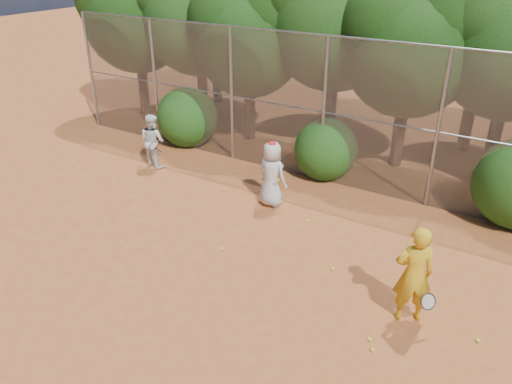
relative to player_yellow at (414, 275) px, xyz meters
The scene contains 20 objects.
ground 3.34m from the player_yellow, 152.72° to the right, with size 80.00×80.00×0.00m, color #994D22.
fence_back 5.53m from the player_yellow, 123.19° to the left, with size 20.05×0.09×4.03m.
tree_0 14.25m from the player_yellow, 151.87° to the left, with size 4.38×3.81×6.00m.
tree_1 12.49m from the player_yellow, 144.14° to the left, with size 4.64×4.03×6.35m.
tree_2 10.03m from the player_yellow, 138.88° to the left, with size 3.99×3.47×5.47m.
tree_3 9.44m from the player_yellow, 122.96° to the left, with size 4.89×4.26×6.70m.
tree_4 7.68m from the player_yellow, 108.71° to the left, with size 4.19×3.64×5.73m.
tree_11 9.75m from the player_yellow, 94.90° to the left, with size 4.64×4.03×6.35m.
bush_0 10.08m from the player_yellow, 151.35° to the left, with size 2.00×2.00×2.00m, color #174110.
bush_1 6.18m from the player_yellow, 128.51° to the left, with size 1.80×1.80×1.80m, color #174110.
player_yellow is the anchor object (origin of this frame).
player_teen 4.96m from the player_yellow, 149.67° to the left, with size 0.91×0.67×1.73m.
player_white 9.00m from the player_yellow, 161.83° to the left, with size 0.90×0.80×1.61m.
ball_0 2.06m from the player_yellow, 160.00° to the left, with size 0.07×0.07×0.07m, color #C5DB27.
ball_1 1.54m from the player_yellow, ahead, with size 0.07×0.07×0.07m, color #C5DB27.
ball_2 1.35m from the player_yellow, 111.89° to the right, with size 0.07×0.07×0.07m, color #C5DB27.
ball_3 1.47m from the player_yellow, 101.99° to the right, with size 0.07×0.07×0.07m, color #C5DB27.
ball_4 4.21m from the player_yellow, behind, with size 0.07×0.07×0.07m, color #C5DB27.
ball_5 2.69m from the player_yellow, 102.42° to the left, with size 0.07×0.07×0.07m, color #C5DB27.
ball_6 3.85m from the player_yellow, 144.97° to the left, with size 0.07×0.07×0.07m, color #C5DB27.
Camera 1 is at (4.21, -5.99, 6.15)m, focal length 35.00 mm.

